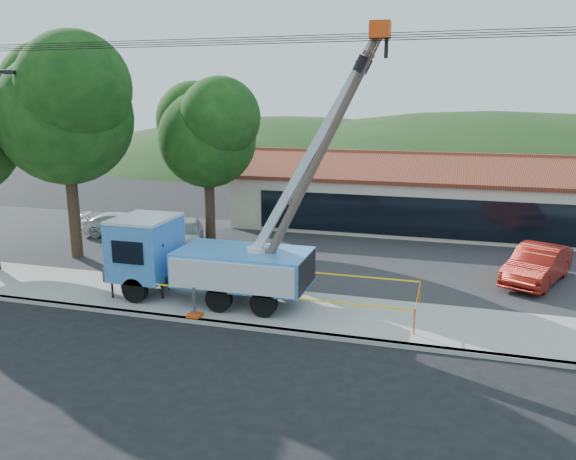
% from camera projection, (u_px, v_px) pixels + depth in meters
% --- Properties ---
extents(ground, '(120.00, 120.00, 0.00)m').
position_uv_depth(ground, '(248.00, 358.00, 17.30)').
color(ground, black).
rests_on(ground, ground).
extents(curb, '(60.00, 0.25, 0.15)m').
position_uv_depth(curb, '(269.00, 329.00, 19.24)').
color(curb, '#AFACA3').
rests_on(curb, ground).
extents(sidewalk, '(60.00, 4.00, 0.15)m').
position_uv_depth(sidewalk, '(285.00, 310.00, 21.02)').
color(sidewalk, '#AFACA3').
rests_on(sidewalk, ground).
extents(parking_lot, '(60.00, 12.00, 0.10)m').
position_uv_depth(parking_lot, '(330.00, 255.00, 28.50)').
color(parking_lot, '#28282B').
rests_on(parking_lot, ground).
extents(strip_mall, '(22.50, 8.53, 4.67)m').
position_uv_depth(strip_mall, '(421.00, 197.00, 34.45)').
color(strip_mall, beige).
rests_on(strip_mall, ground).
extents(tree_west_near, '(7.56, 6.72, 10.80)m').
position_uv_depth(tree_west_near, '(64.00, 104.00, 26.32)').
color(tree_west_near, '#332316').
rests_on(tree_west_near, ground).
extents(tree_lot, '(6.30, 5.60, 8.94)m').
position_uv_depth(tree_lot, '(207.00, 129.00, 29.93)').
color(tree_lot, '#332316').
rests_on(tree_lot, ground).
extents(hill_west, '(78.40, 56.00, 28.00)m').
position_uv_depth(hill_west, '(286.00, 160.00, 72.78)').
color(hill_west, '#1C3714').
rests_on(hill_west, ground).
extents(hill_center, '(89.60, 64.00, 32.00)m').
position_uv_depth(hill_center, '(490.00, 166.00, 65.97)').
color(hill_center, '#1C3714').
rests_on(hill_center, ground).
extents(utility_truck, '(10.55, 4.18, 10.04)m').
position_uv_depth(utility_truck, '(204.00, 257.00, 21.62)').
color(utility_truck, black).
rests_on(utility_truck, ground).
extents(leaning_pole, '(5.08, 1.84, 9.92)m').
position_uv_depth(leaning_pole, '(314.00, 165.00, 19.58)').
color(leaning_pole, brown).
rests_on(leaning_pole, ground).
extents(bus_shelter, '(2.61, 1.95, 2.26)m').
position_uv_depth(bus_shelter, '(141.00, 253.00, 22.35)').
color(bus_shelter, black).
rests_on(bus_shelter, ground).
extents(caution_tape, '(10.33, 3.13, 0.90)m').
position_uv_depth(caution_tape, '(280.00, 286.00, 21.35)').
color(caution_tape, '#FF440D').
rests_on(caution_tape, ground).
extents(car_silver, '(3.39, 4.73, 1.50)m').
position_uv_depth(car_silver, '(187.00, 248.00, 29.93)').
color(car_silver, silver).
rests_on(car_silver, ground).
extents(car_red, '(3.45, 5.07, 1.58)m').
position_uv_depth(car_red, '(535.00, 284.00, 24.14)').
color(car_red, maroon).
rests_on(car_red, ground).
extents(car_white, '(4.75, 2.83, 1.29)m').
position_uv_depth(car_white, '(123.00, 237.00, 32.41)').
color(car_white, white).
rests_on(car_white, ground).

